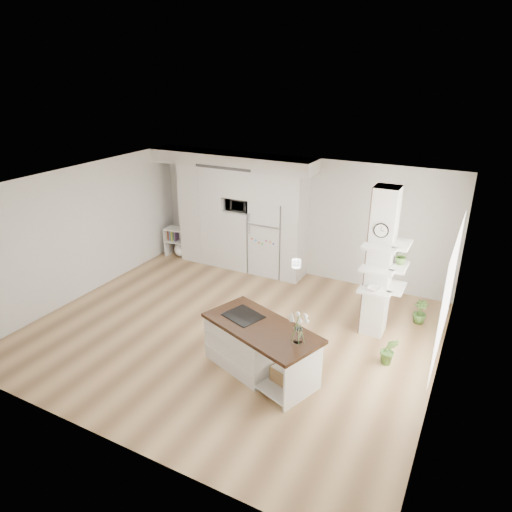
# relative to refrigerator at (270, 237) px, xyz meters

# --- Properties ---
(floor) EXTENTS (7.00, 6.00, 0.01)m
(floor) POSITION_rel_refrigerator_xyz_m (0.53, -2.68, -0.88)
(floor) COLOR tan
(floor) RESTS_ON ground
(room) EXTENTS (7.04, 6.04, 2.72)m
(room) POSITION_rel_refrigerator_xyz_m (0.53, -2.68, 0.98)
(room) COLOR white
(room) RESTS_ON ground
(cabinet_wall) EXTENTS (4.00, 0.71, 2.70)m
(cabinet_wall) POSITION_rel_refrigerator_xyz_m (-0.92, -0.01, 0.63)
(cabinet_wall) COLOR white
(cabinet_wall) RESTS_ON floor
(refrigerator) EXTENTS (0.78, 0.69, 1.75)m
(refrigerator) POSITION_rel_refrigerator_xyz_m (0.00, 0.00, 0.00)
(refrigerator) COLOR white
(refrigerator) RESTS_ON floor
(column) EXTENTS (0.69, 0.90, 2.70)m
(column) POSITION_rel_refrigerator_xyz_m (2.90, -1.55, 0.48)
(column) COLOR silver
(column) RESTS_ON floor
(window) EXTENTS (0.00, 2.40, 2.40)m
(window) POSITION_rel_refrigerator_xyz_m (4.00, -2.38, 0.62)
(window) COLOR white
(window) RESTS_ON room
(pendant_light) EXTENTS (0.12, 0.12, 0.10)m
(pendant_light) POSITION_rel_refrigerator_xyz_m (2.23, -2.53, 1.24)
(pendant_light) COLOR white
(pendant_light) RESTS_ON room
(kitchen_island) EXTENTS (2.06, 1.48, 1.41)m
(kitchen_island) POSITION_rel_refrigerator_xyz_m (1.37, -3.43, -0.43)
(kitchen_island) COLOR white
(kitchen_island) RESTS_ON floor
(bookshelf) EXTENTS (0.66, 0.43, 0.74)m
(bookshelf) POSITION_rel_refrigerator_xyz_m (-2.45, -0.18, -0.55)
(bookshelf) COLOR white
(bookshelf) RESTS_ON floor
(floor_plant_a) EXTENTS (0.32, 0.27, 0.52)m
(floor_plant_a) POSITION_rel_refrigerator_xyz_m (3.30, -2.36, -0.62)
(floor_plant_a) COLOR #49752F
(floor_plant_a) RESTS_ON floor
(floor_plant_b) EXTENTS (0.32, 0.32, 0.46)m
(floor_plant_b) POSITION_rel_refrigerator_xyz_m (3.52, -0.77, -0.65)
(floor_plant_b) COLOR #49752F
(floor_plant_b) RESTS_ON floor
(microwave) EXTENTS (0.54, 0.37, 0.30)m
(microwave) POSITION_rel_refrigerator_xyz_m (-0.75, -0.06, 0.69)
(microwave) COLOR #2D2D2D
(microwave) RESTS_ON cabinet_wall
(shelf_plant) EXTENTS (0.27, 0.23, 0.30)m
(shelf_plant) POSITION_rel_refrigerator_xyz_m (3.15, -1.38, 0.65)
(shelf_plant) COLOR #49752F
(shelf_plant) RESTS_ON column
(decor_bowl) EXTENTS (0.22, 0.22, 0.05)m
(decor_bowl) POSITION_rel_refrigerator_xyz_m (2.82, -1.78, 0.13)
(decor_bowl) COLOR white
(decor_bowl) RESTS_ON column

